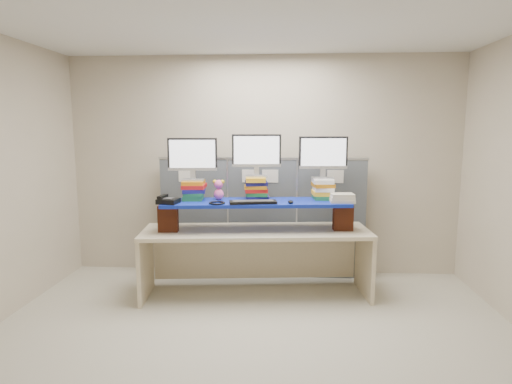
# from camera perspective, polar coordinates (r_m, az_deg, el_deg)

# --- Properties ---
(room) EXTENTS (5.00, 4.00, 2.80)m
(room) POSITION_cam_1_polar(r_m,az_deg,el_deg) (3.55, -0.58, 0.59)
(room) COLOR beige
(room) RESTS_ON ground
(cubicle_partition) EXTENTS (2.60, 0.06, 1.53)m
(cubicle_partition) POSITION_cam_1_polar(r_m,az_deg,el_deg) (5.41, 0.82, -3.41)
(cubicle_partition) COLOR #4A5057
(cubicle_partition) RESTS_ON ground
(desk) EXTENTS (2.58, 0.98, 0.77)m
(desk) POSITION_cam_1_polar(r_m,az_deg,el_deg) (4.82, -0.00, -6.83)
(desk) COLOR beige
(desk) RESTS_ON ground
(brick_pier_left) EXTENTS (0.22, 0.14, 0.29)m
(brick_pier_left) POSITION_cam_1_polar(r_m,az_deg,el_deg) (4.77, -11.64, -3.49)
(brick_pier_left) COLOR brown
(brick_pier_left) RESTS_ON desk
(brick_pier_right) EXTENTS (0.22, 0.14, 0.29)m
(brick_pier_right) POSITION_cam_1_polar(r_m,az_deg,el_deg) (4.83, 11.52, -3.33)
(brick_pier_right) COLOR brown
(brick_pier_right) RESTS_ON desk
(blue_board) EXTENTS (2.08, 0.71, 0.04)m
(blue_board) POSITION_cam_1_polar(r_m,az_deg,el_deg) (4.72, 0.00, -1.42)
(blue_board) COLOR navy
(blue_board) RESTS_ON brick_pier_left
(book_stack_left) EXTENTS (0.29, 0.32, 0.21)m
(book_stack_left) POSITION_cam_1_polar(r_m,az_deg,el_deg) (4.85, -8.28, 0.26)
(book_stack_left) COLOR #1D6E38
(book_stack_left) RESTS_ON blue_board
(book_stack_center) EXTENTS (0.30, 0.33, 0.25)m
(book_stack_center) POSITION_cam_1_polar(r_m,az_deg,el_deg) (4.82, 0.04, 0.50)
(book_stack_center) COLOR navy
(book_stack_center) RESTS_ON blue_board
(book_stack_right) EXTENTS (0.26, 0.31, 0.23)m
(book_stack_right) POSITION_cam_1_polar(r_m,az_deg,el_deg) (4.89, 8.89, 0.42)
(book_stack_right) COLOR #1D6E38
(book_stack_right) RESTS_ON blue_board
(monitor_left) EXTENTS (0.55, 0.18, 0.48)m
(monitor_left) POSITION_cam_1_polar(r_m,az_deg,el_deg) (4.81, -8.46, 4.69)
(monitor_left) COLOR #B9B9BE
(monitor_left) RESTS_ON book_stack_left
(monitor_center) EXTENTS (0.55, 0.18, 0.48)m
(monitor_center) POSITION_cam_1_polar(r_m,az_deg,el_deg) (4.78, 0.07, 5.24)
(monitor_center) COLOR #B9B9BE
(monitor_center) RESTS_ON book_stack_center
(monitor_right) EXTENTS (0.55, 0.18, 0.48)m
(monitor_right) POSITION_cam_1_polar(r_m,az_deg,el_deg) (4.86, 8.95, 4.91)
(monitor_right) COLOR #B9B9BE
(monitor_right) RESTS_ON book_stack_right
(keyboard) EXTENTS (0.52, 0.24, 0.03)m
(keyboard) POSITION_cam_1_polar(r_m,az_deg,el_deg) (4.56, -0.40, -1.35)
(keyboard) COLOR black
(keyboard) RESTS_ON blue_board
(mouse) EXTENTS (0.08, 0.11, 0.03)m
(mouse) POSITION_cam_1_polar(r_m,az_deg,el_deg) (4.58, 4.64, -1.31)
(mouse) COLOR black
(mouse) RESTS_ON blue_board
(desk_phone) EXTENTS (0.23, 0.22, 0.09)m
(desk_phone) POSITION_cam_1_polar(r_m,az_deg,el_deg) (4.65, -11.72, -1.11)
(desk_phone) COLOR black
(desk_phone) RESTS_ON blue_board
(headset) EXTENTS (0.23, 0.23, 0.02)m
(headset) POSITION_cam_1_polar(r_m,az_deg,el_deg) (4.56, -5.23, -1.46)
(headset) COLOR black
(headset) RESTS_ON blue_board
(plush_toy) EXTENTS (0.13, 0.10, 0.23)m
(plush_toy) POSITION_cam_1_polar(r_m,az_deg,el_deg) (4.80, -4.99, 0.33)
(plush_toy) COLOR pink
(plush_toy) RESTS_ON blue_board
(binder_stack) EXTENTS (0.27, 0.22, 0.09)m
(binder_stack) POSITION_cam_1_polar(r_m,az_deg,el_deg) (4.73, 11.42, -0.79)
(binder_stack) COLOR beige
(binder_stack) RESTS_ON blue_board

